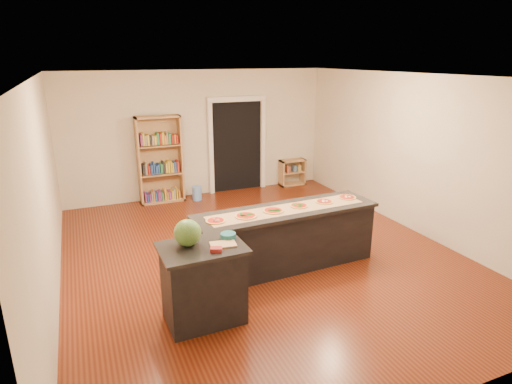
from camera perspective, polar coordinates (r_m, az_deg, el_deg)
name	(u,v)px	position (r m, az deg, el deg)	size (l,w,h in m)	color
room	(261,171)	(6.54, 0.68, 2.85)	(6.00, 7.00, 2.80)	beige
doorway	(237,140)	(10.05, -2.54, 6.91)	(1.40, 0.09, 2.21)	black
kitchen_island	(286,238)	(6.48, 4.02, -6.11)	(2.80, 0.76, 0.92)	black
side_counter	(203,283)	(5.24, -7.03, -11.98)	(0.98, 0.72, 0.97)	black
bookshelf	(160,160)	(9.46, -12.67, 4.21)	(0.94, 0.33, 1.88)	tan
low_shelf	(292,172)	(10.67, 4.86, 2.64)	(0.64, 0.27, 0.64)	tan
waste_bin	(197,193)	(9.63, -7.87, -0.15)	(0.21, 0.21, 0.31)	#6796E6
kraft_paper	(287,209)	(6.30, 4.15, -2.30)	(2.43, 0.44, 0.00)	#A47754
watermelon	(188,233)	(5.01, -9.11, -5.38)	(0.32, 0.32, 0.32)	#144214
cutting_board	(223,244)	(5.02, -4.41, -6.98)	(0.30, 0.20, 0.02)	tan
package_red	(216,249)	(4.87, -5.33, -7.64)	(0.13, 0.09, 0.05)	maroon
package_teal	(228,236)	(5.18, -3.73, -5.87)	(0.19, 0.19, 0.07)	#195966
pizza_a	(216,221)	(5.85, -5.41, -3.82)	(0.29, 0.29, 0.02)	tan
pizza_b	(246,216)	(6.00, -1.37, -3.20)	(0.32, 0.32, 0.02)	tan
pizza_c	(273,211)	(6.20, 2.32, -2.49)	(0.31, 0.31, 0.02)	tan
pizza_d	(299,206)	(6.43, 5.74, -1.81)	(0.28, 0.28, 0.02)	tan
pizza_e	(324,202)	(6.66, 9.08, -1.27)	(0.27, 0.27, 0.02)	tan
pizza_f	(347,197)	(6.93, 12.03, -0.69)	(0.27, 0.27, 0.02)	tan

